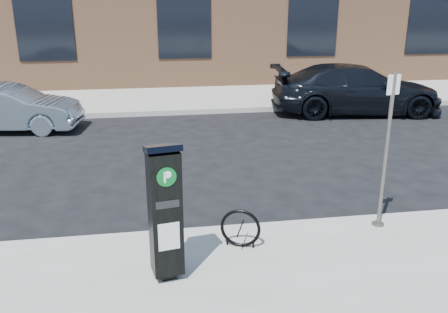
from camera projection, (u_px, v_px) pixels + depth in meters
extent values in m
plane|color=black|center=(250.00, 234.00, 7.24)|extent=(120.00, 120.00, 0.00)
cube|color=gray|center=(182.00, 81.00, 20.33)|extent=(60.00, 12.00, 0.15)
cube|color=#9E9B93|center=(251.00, 230.00, 7.20)|extent=(60.00, 0.12, 0.16)
cube|color=#9E9B93|center=(196.00, 112.00, 14.73)|extent=(60.00, 0.12, 0.16)
cube|color=black|center=(43.00, 11.00, 16.77)|extent=(2.00, 0.06, 3.50)
cube|color=black|center=(184.00, 11.00, 17.52)|extent=(2.00, 0.06, 3.50)
cube|color=black|center=(313.00, 10.00, 18.26)|extent=(2.00, 0.06, 3.50)
cube|color=black|center=(433.00, 10.00, 19.01)|extent=(2.00, 0.06, 3.50)
cube|color=black|center=(168.00, 273.00, 5.84)|extent=(0.21, 0.21, 0.09)
cube|color=black|center=(165.00, 213.00, 5.58)|extent=(0.41, 0.38, 1.54)
cube|color=black|center=(162.00, 148.00, 5.33)|extent=(0.45, 0.42, 0.14)
cylinder|color=#064E1A|center=(167.00, 177.00, 5.28)|extent=(0.23, 0.05, 0.23)
cube|color=white|center=(167.00, 177.00, 5.28)|extent=(0.08, 0.02, 0.13)
cube|color=silver|center=(169.00, 237.00, 5.51)|extent=(0.25, 0.05, 0.34)
cube|color=black|center=(168.00, 205.00, 5.38)|extent=(0.27, 0.06, 0.09)
cylinder|color=#534E49|center=(378.00, 224.00, 7.20)|extent=(0.19, 0.19, 0.03)
cylinder|color=#534E49|center=(386.00, 152.00, 6.83)|extent=(0.06, 0.06, 2.33)
cube|color=silver|center=(394.00, 85.00, 6.52)|extent=(0.20, 0.06, 0.28)
torus|color=black|center=(240.00, 228.00, 6.49)|extent=(0.54, 0.25, 0.56)
cylinder|color=black|center=(227.00, 241.00, 6.59)|extent=(0.03, 0.03, 0.11)
cylinder|color=black|center=(253.00, 244.00, 6.52)|extent=(0.03, 0.03, 0.11)
imported|color=gray|center=(7.00, 108.00, 12.69)|extent=(3.94, 1.81, 1.25)
imported|color=black|center=(356.00, 89.00, 14.67)|extent=(5.40, 2.69, 1.51)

